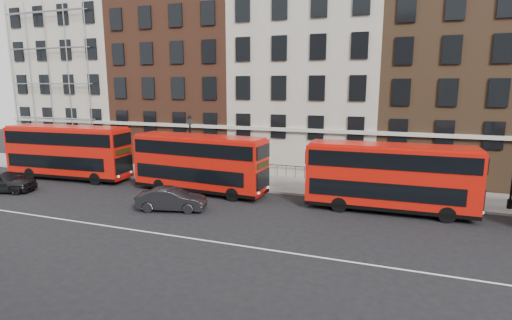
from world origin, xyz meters
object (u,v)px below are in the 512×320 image
(car_rear, at_px, (2,181))
(bus_b, at_px, (199,162))
(bus_a, at_px, (68,151))
(car_front, at_px, (171,199))
(bus_c, at_px, (389,176))

(car_rear, bearing_deg, bus_b, -88.43)
(bus_a, xyz_separation_m, car_front, (12.75, -4.47, -1.70))
(bus_c, relative_size, car_rear, 2.15)
(bus_c, xyz_separation_m, car_rear, (-27.24, -5.00, -1.49))
(bus_b, height_order, bus_c, bus_c)
(car_rear, xyz_separation_m, car_front, (14.28, 0.53, -0.10))
(bus_a, bearing_deg, bus_b, -3.64)
(bus_b, height_order, car_rear, bus_b)
(bus_a, distance_m, bus_c, 25.71)
(bus_b, xyz_separation_m, bus_c, (13.30, -0.00, 0.01))
(bus_a, distance_m, car_rear, 5.46)
(bus_a, distance_m, bus_b, 12.41)
(bus_b, xyz_separation_m, car_rear, (-13.94, -5.00, -1.48))
(car_front, bearing_deg, bus_c, -85.64)
(bus_c, bearing_deg, bus_a, 178.63)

